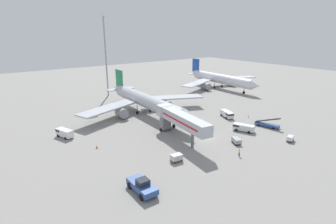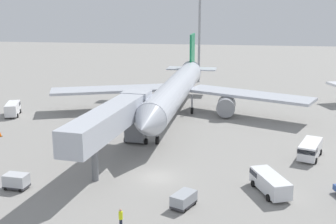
% 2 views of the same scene
% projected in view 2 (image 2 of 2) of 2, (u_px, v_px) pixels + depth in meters
% --- Properties ---
extents(ground_plane, '(300.00, 300.00, 0.00)m').
position_uv_depth(ground_plane, '(157.00, 177.00, 45.88)').
color(ground_plane, gray).
extents(airplane_at_gate, '(44.54, 48.38, 11.96)m').
position_uv_depth(airplane_at_gate, '(177.00, 89.00, 70.82)').
color(airplane_at_gate, '#B7BCC6').
rests_on(airplane_at_gate, ground).
extents(jet_bridge, '(5.50, 20.32, 6.92)m').
position_uv_depth(jet_bridge, '(115.00, 119.00, 49.21)').
color(jet_bridge, '#B2B7C1').
rests_on(jet_bridge, ground).
extents(service_van_far_left, '(3.33, 5.26, 2.11)m').
position_uv_depth(service_van_far_left, '(13.00, 108.00, 70.74)').
color(service_van_far_left, white).
rests_on(service_van_far_left, ground).
extents(service_van_rear_left, '(3.67, 5.76, 1.97)m').
position_uv_depth(service_van_rear_left, '(310.00, 149.00, 51.24)').
color(service_van_rear_left, white).
rests_on(service_van_rear_left, ground).
extents(service_van_mid_right, '(3.86, 5.76, 1.85)m').
position_uv_depth(service_van_mid_right, '(269.00, 182.00, 42.01)').
color(service_van_mid_right, silver).
rests_on(service_van_mid_right, ground).
extents(baggage_cart_outer_left, '(2.43, 1.66, 1.54)m').
position_uv_depth(baggage_cart_outer_left, '(16.00, 181.00, 42.83)').
color(baggage_cart_outer_left, '#38383D').
rests_on(baggage_cart_outer_left, ground).
extents(baggage_cart_near_right, '(2.39, 2.93, 1.34)m').
position_uv_depth(baggage_cart_near_right, '(184.00, 199.00, 39.04)').
color(baggage_cart_near_right, '#38383D').
rests_on(baggage_cart_near_right, ground).
extents(ground_crew_worker_foreground, '(0.43, 0.43, 1.78)m').
position_uv_depth(ground_crew_worker_foreground, '(121.00, 218.00, 35.22)').
color(ground_crew_worker_foreground, '#1E2333').
rests_on(ground_crew_worker_foreground, ground).
extents(safety_cone_bravo, '(0.48, 0.48, 0.73)m').
position_uv_depth(safety_cone_bravo, '(0.00, 134.00, 59.70)').
color(safety_cone_bravo, black).
rests_on(safety_cone_bravo, ground).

